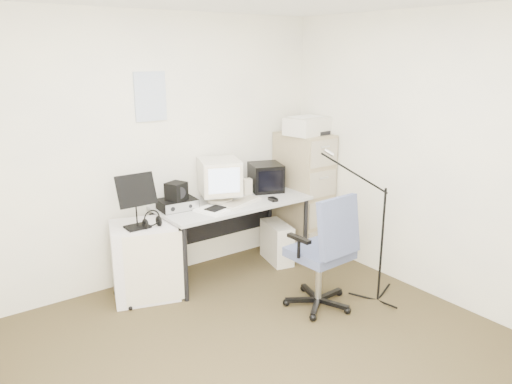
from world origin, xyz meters
TOP-DOWN VIEW (x-y plane):
  - floor at (0.00, 0.00)m, footprint 3.60×3.60m
  - wall_back at (0.00, 1.80)m, footprint 3.60×0.02m
  - wall_right at (1.80, 0.00)m, footprint 0.02×3.60m
  - wall_calendar at (-0.02, 1.79)m, footprint 0.30×0.02m
  - filing_cabinet at (1.58, 1.48)m, footprint 0.40×0.60m
  - printer at (1.58, 1.43)m, footprint 0.51×0.39m
  - desk at (0.63, 1.45)m, footprint 1.50×0.70m
  - crt_monitor at (0.54, 1.53)m, footprint 0.49×0.50m
  - crt_tv at (1.13, 1.57)m, footprint 0.41×0.42m
  - desk_speaker at (0.90, 1.58)m, footprint 0.11×0.11m
  - keyboard at (0.65, 1.32)m, footprint 0.49×0.31m
  - mouse at (0.96, 1.22)m, footprint 0.07×0.11m
  - radio_receiver at (0.08, 1.54)m, footprint 0.35×0.27m
  - radio_speaker at (0.06, 1.52)m, footprint 0.21×0.20m
  - papers at (0.29, 1.29)m, footprint 0.28×0.33m
  - pc_tower at (1.13, 1.37)m, footprint 0.30×0.48m
  - office_chair at (0.82, 0.40)m, footprint 0.62×0.62m
  - side_cart at (-0.32, 1.45)m, footprint 0.66×0.59m
  - music_stand at (-0.39, 1.38)m, footprint 0.37×0.26m
  - headphones at (-0.28, 1.32)m, footprint 0.21×0.21m
  - mic_stand at (1.33, 0.16)m, footprint 0.03×0.03m

SIDE VIEW (x-z plane):
  - floor at x=0.00m, z-range -0.01..0.00m
  - pc_tower at x=1.13m, z-range 0.00..0.42m
  - side_cart at x=-0.32m, z-range 0.00..0.69m
  - desk at x=0.63m, z-range 0.00..0.73m
  - office_chair at x=0.82m, z-range 0.00..1.03m
  - filing_cabinet at x=1.58m, z-range 0.00..1.30m
  - mic_stand at x=1.33m, z-range 0.00..1.35m
  - papers at x=0.29m, z-range 0.73..0.75m
  - headphones at x=-0.28m, z-range 0.73..0.76m
  - keyboard at x=0.65m, z-range 0.73..0.76m
  - mouse at x=0.96m, z-range 0.73..0.76m
  - radio_receiver at x=0.08m, z-range 0.73..0.83m
  - desk_speaker at x=0.90m, z-range 0.73..0.89m
  - crt_tv at x=1.13m, z-range 0.73..1.02m
  - radio_speaker at x=0.06m, z-range 0.83..0.99m
  - music_stand at x=-0.39m, z-range 0.69..1.18m
  - crt_monitor at x=0.54m, z-range 0.73..1.14m
  - wall_back at x=0.00m, z-range 0.00..2.50m
  - wall_right at x=1.80m, z-range 0.00..2.50m
  - printer at x=1.58m, z-range 1.30..1.48m
  - wall_calendar at x=-0.02m, z-range 1.53..1.97m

